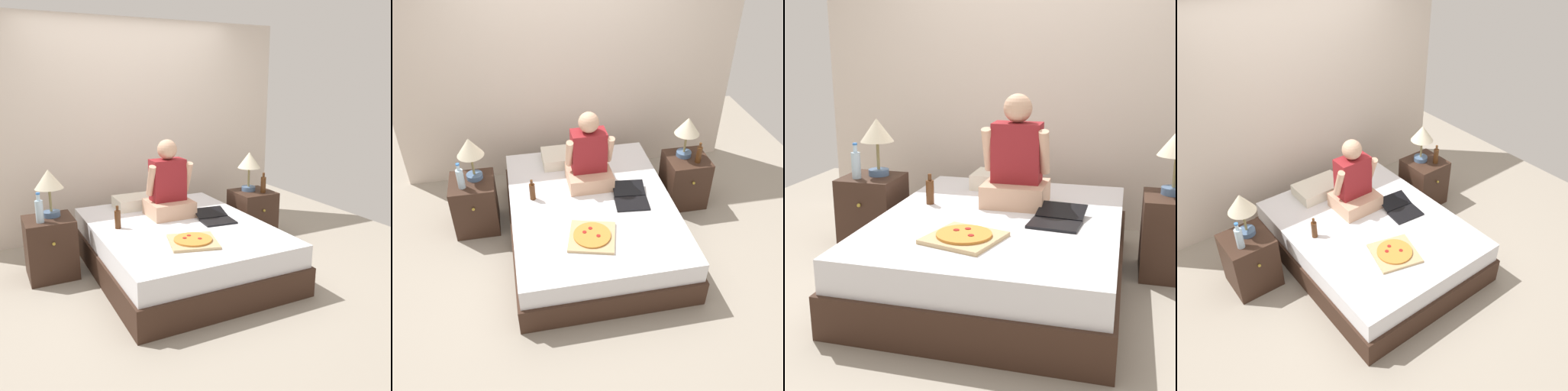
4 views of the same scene
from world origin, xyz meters
TOP-DOWN VIEW (x-y plane):
  - ground_plane at (0.00, 0.00)m, footprint 5.92×5.92m
  - wall_back at (0.00, 1.40)m, footprint 3.92×0.12m
  - bed at (0.00, 0.00)m, footprint 1.61×2.08m
  - nightstand_left at (-1.14, 0.42)m, footprint 0.44×0.47m
  - lamp_on_left_nightstand at (-1.10, 0.47)m, footprint 0.26×0.26m
  - water_bottle at (-1.22, 0.33)m, footprint 0.07×0.07m
  - nightstand_right at (1.14, 0.42)m, footprint 0.44×0.47m
  - lamp_on_right_nightstand at (1.11, 0.47)m, footprint 0.26×0.26m
  - beer_bottle at (1.21, 0.32)m, footprint 0.06×0.06m
  - pillow at (-0.13, 0.76)m, footprint 0.52×0.34m
  - person_seated at (0.04, 0.33)m, footprint 0.47×0.40m
  - laptop at (0.38, -0.04)m, footprint 0.36×0.44m
  - pizza_box at (-0.10, -0.50)m, footprint 0.49×0.49m
  - beer_bottle_on_bed at (-0.55, 0.16)m, footprint 0.06×0.06m

SIDE VIEW (x-z plane):
  - ground_plane at x=0.00m, z-range 0.00..0.00m
  - bed at x=0.00m, z-range 0.00..0.46m
  - nightstand_left at x=-1.14m, z-range 0.00..0.57m
  - nightstand_right at x=1.14m, z-range 0.00..0.57m
  - pizza_box at x=-0.10m, z-range 0.46..0.51m
  - laptop at x=0.38m, z-range 0.45..0.52m
  - pillow at x=-0.13m, z-range 0.46..0.58m
  - beer_bottle_on_bed at x=-0.55m, z-range 0.45..0.67m
  - beer_bottle at x=1.21m, z-range 0.55..0.78m
  - water_bottle at x=-1.22m, z-range 0.54..0.82m
  - person_seated at x=0.04m, z-range 0.36..1.14m
  - lamp_on_left_nightstand at x=-1.10m, z-range 0.67..1.12m
  - lamp_on_right_nightstand at x=1.11m, z-range 0.67..1.12m
  - wall_back at x=0.00m, z-range 0.00..2.50m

